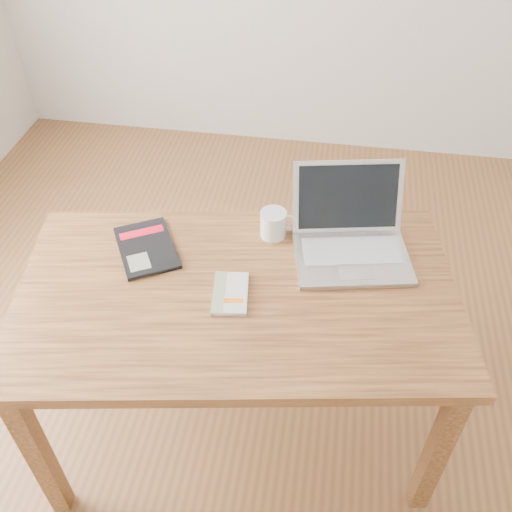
# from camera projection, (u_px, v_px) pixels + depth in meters

# --- Properties ---
(room) EXTENTS (4.04, 4.04, 2.70)m
(room) POSITION_uv_depth(u_px,v_px,m) (268.00, 94.00, 1.47)
(room) COLOR brown
(room) RESTS_ON ground
(desk) EXTENTS (1.51, 1.02, 0.75)m
(desk) POSITION_uv_depth(u_px,v_px,m) (238.00, 309.00, 1.86)
(desk) COLOR brown
(desk) RESTS_ON ground
(white_guidebook) EXTENTS (0.13, 0.19, 0.02)m
(white_guidebook) POSITION_uv_depth(u_px,v_px,m) (230.00, 293.00, 1.78)
(white_guidebook) COLOR beige
(white_guidebook) RESTS_ON desk
(black_guidebook) EXTENTS (0.29, 0.32, 0.01)m
(black_guidebook) POSITION_uv_depth(u_px,v_px,m) (146.00, 248.00, 1.93)
(black_guidebook) COLOR black
(black_guidebook) RESTS_ON desk
(laptop) EXTENTS (0.44, 0.43, 0.25)m
(laptop) POSITION_uv_depth(u_px,v_px,m) (351.00, 236.00, 1.90)
(laptop) COLOR silver
(laptop) RESTS_ON desk
(coffee_mug) EXTENTS (0.13, 0.09, 0.10)m
(coffee_mug) POSITION_uv_depth(u_px,v_px,m) (274.00, 223.00, 1.96)
(coffee_mug) COLOR white
(coffee_mug) RESTS_ON desk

